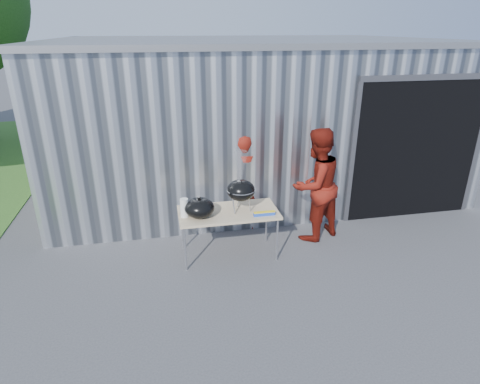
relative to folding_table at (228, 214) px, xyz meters
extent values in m
plane|color=#3F3F42|center=(0.27, -0.93, -0.71)|extent=(80.00, 80.00, 0.00)
cube|color=silver|center=(1.07, 3.77, 0.79)|extent=(8.00, 6.00, 3.00)
cube|color=slate|center=(1.07, 3.77, 2.34)|extent=(8.20, 6.20, 0.10)
cube|color=black|center=(3.57, 1.34, 0.54)|extent=(2.40, 1.20, 2.50)
cube|color=#4C4C51|center=(3.57, 0.77, 1.84)|extent=(2.52, 0.08, 0.10)
cube|color=tan|center=(0.00, 0.00, 0.02)|extent=(1.50, 0.75, 0.04)
cylinder|color=silver|center=(-0.69, -0.32, -0.35)|extent=(0.03, 0.03, 0.71)
cylinder|color=silver|center=(0.69, -0.32, -0.35)|extent=(0.03, 0.03, 0.71)
cylinder|color=silver|center=(-0.69, 0.32, -0.35)|extent=(0.03, 0.03, 0.71)
cylinder|color=silver|center=(0.69, 0.32, -0.35)|extent=(0.03, 0.03, 0.71)
ellipsoid|color=black|center=(0.19, -0.02, 0.38)|extent=(0.42, 0.42, 0.32)
cylinder|color=silver|center=(0.19, -0.02, 0.39)|extent=(0.43, 0.43, 0.02)
cylinder|color=silver|center=(0.19, -0.02, 0.40)|extent=(0.40, 0.40, 0.01)
cylinder|color=silver|center=(0.19, 0.12, 0.16)|extent=(0.02, 0.02, 0.24)
cylinder|color=silver|center=(0.07, -0.09, 0.16)|extent=(0.02, 0.02, 0.24)
cylinder|color=silver|center=(0.31, -0.09, 0.16)|extent=(0.02, 0.02, 0.24)
cylinder|color=#C87847|center=(0.06, -0.02, 0.41)|extent=(0.02, 0.14, 0.02)
cylinder|color=#C87847|center=(0.11, -0.02, 0.41)|extent=(0.02, 0.14, 0.02)
cylinder|color=#C87847|center=(0.15, -0.02, 0.41)|extent=(0.02, 0.14, 0.02)
cylinder|color=#C87847|center=(0.19, -0.02, 0.41)|extent=(0.02, 0.14, 0.02)
cylinder|color=#C87847|center=(0.23, -0.02, 0.41)|extent=(0.02, 0.14, 0.02)
cylinder|color=#C87847|center=(0.28, -0.02, 0.41)|extent=(0.02, 0.14, 0.02)
cylinder|color=#C87847|center=(0.32, -0.02, 0.41)|extent=(0.02, 0.14, 0.02)
cone|color=silver|center=(0.19, -0.02, 0.70)|extent=(0.20, 0.20, 0.55)
ellipsoid|color=black|center=(-0.44, -0.10, 0.18)|extent=(0.44, 0.44, 0.29)
cylinder|color=black|center=(-0.44, -0.10, 0.34)|extent=(0.05, 0.05, 0.03)
cylinder|color=white|center=(-0.66, -0.05, 0.18)|extent=(0.12, 0.12, 0.28)
cube|color=white|center=(-0.55, 0.19, 0.09)|extent=(0.20, 0.15, 0.10)
cube|color=blue|center=(0.50, -0.25, 0.07)|extent=(0.32, 0.05, 0.05)
cube|color=yellow|center=(0.50, -0.25, 0.10)|extent=(0.32, 0.05, 0.01)
imported|color=#66140C|center=(0.41, 0.89, 0.14)|extent=(0.70, 0.54, 1.70)
imported|color=#66140C|center=(1.50, 0.30, 0.23)|extent=(1.13, 1.02, 1.89)
camera|label=1|loc=(-0.91, -5.41, 2.62)|focal=30.00mm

